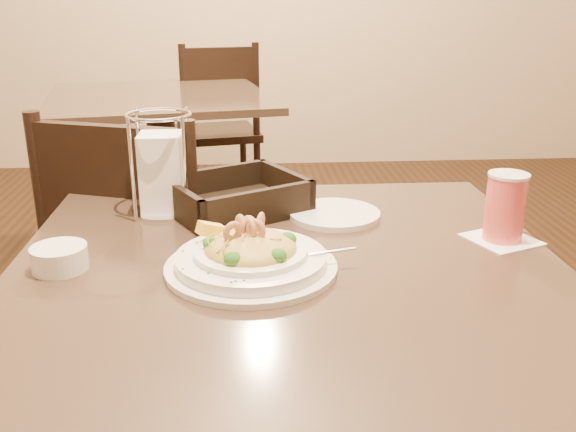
{
  "coord_description": "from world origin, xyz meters",
  "views": [
    {
      "loc": [
        -0.07,
        -0.94,
        1.18
      ],
      "look_at": [
        0.0,
        0.02,
        0.84
      ],
      "focal_mm": 40.0,
      "sensor_mm": 36.0,
      "label": 1
    }
  ],
  "objects": [
    {
      "name": "dining_chair_near",
      "position": [
        -0.31,
        0.53,
        0.5
      ],
      "size": [
        0.54,
        0.54,
        0.93
      ],
      "rotation": [
        0.0,
        0.0,
        2.8
      ],
      "color": "black",
      "rests_on": "ground"
    },
    {
      "name": "pasta_bowl",
      "position": [
        -0.06,
        -0.01,
        0.78
      ],
      "size": [
        0.3,
        0.27,
        0.09
      ],
      "rotation": [
        0.0,
        0.0,
        -0.03
      ],
      "color": "white",
      "rests_on": "main_table"
    },
    {
      "name": "bread_basket",
      "position": [
        -0.09,
        0.28,
        0.78
      ],
      "size": [
        0.31,
        0.3,
        0.07
      ],
      "rotation": [
        0.0,
        0.0,
        0.49
      ],
      "color": "black",
      "rests_on": "main_table"
    },
    {
      "name": "napkin_caddy",
      "position": [
        -0.23,
        0.28,
        0.84
      ],
      "size": [
        0.13,
        0.13,
        0.2
      ],
      "rotation": [
        0.0,
        0.0,
        -0.4
      ],
      "color": "silver",
      "rests_on": "main_table"
    },
    {
      "name": "drink_glass",
      "position": [
        0.38,
        0.09,
        0.82
      ],
      "size": [
        0.14,
        0.14,
        0.12
      ],
      "rotation": [
        0.0,
        0.0,
        0.39
      ],
      "color": "white",
      "rests_on": "main_table"
    },
    {
      "name": "side_plate",
      "position": [
        0.11,
        0.23,
        0.76
      ],
      "size": [
        0.2,
        0.2,
        0.01
      ],
      "primitive_type": "cylinder",
      "rotation": [
        0.0,
        0.0,
        0.11
      ],
      "color": "white",
      "rests_on": "main_table"
    },
    {
      "name": "butter_ramekin",
      "position": [
        -0.36,
        0.02,
        0.78
      ],
      "size": [
        0.11,
        0.11,
        0.04
      ],
      "primitive_type": "cylinder",
      "rotation": [
        0.0,
        0.0,
        -0.23
      ],
      "color": "white",
      "rests_on": "main_table"
    },
    {
      "name": "main_table",
      "position": [
        0.0,
        0.0,
        0.52
      ],
      "size": [
        0.9,
        0.9,
        0.76
      ],
      "color": "black",
      "rests_on": "ground"
    },
    {
      "name": "dining_chair_far",
      "position": [
        -0.2,
        2.4,
        0.5
      ],
      "size": [
        0.5,
        0.5,
        0.93
      ],
      "rotation": [
        0.0,
        0.0,
        3.34
      ],
      "color": "black",
      "rests_on": "ground"
    },
    {
      "name": "background_table",
      "position": [
        -0.42,
        1.81,
        0.52
      ],
      "size": [
        1.05,
        1.05,
        0.76
      ],
      "rotation": [
        0.0,
        0.0,
        0.18
      ],
      "color": "black",
      "rests_on": "ground"
    }
  ]
}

